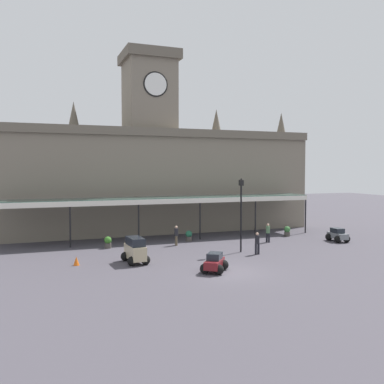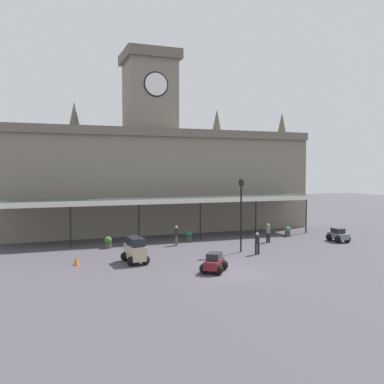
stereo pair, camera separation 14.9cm
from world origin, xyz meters
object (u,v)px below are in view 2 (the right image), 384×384
car_grey_sedan (338,236)px  planter_by_canopy (108,242)px  car_maroon_sedan (214,264)px  pedestrian_beside_cars (257,242)px  victorian_lamppost (241,207)px  traffic_cone (76,261)px  planter_forecourt_centre (288,231)px  car_beige_van (135,251)px  pedestrian_crossing_forecourt (268,232)px  pedestrian_near_entrance (176,235)px  planter_near_kerb (189,236)px

car_grey_sedan → planter_by_canopy: size_ratio=2.20×
car_maroon_sedan → pedestrian_beside_cars: 6.51m
victorian_lamppost → traffic_cone: (-12.42, -0.22, -3.21)m
car_maroon_sedan → planter_forecourt_centre: car_maroon_sedan is taller
car_beige_van → pedestrian_beside_cars: size_ratio=1.47×
car_grey_sedan → traffic_cone: 22.82m
car_beige_van → pedestrian_crossing_forecourt: 13.40m
pedestrian_near_entrance → car_grey_sedan: bearing=-12.6°
car_beige_van → car_maroon_sedan: bearing=-46.2°
pedestrian_crossing_forecourt → planter_by_canopy: (-13.66, 2.17, -0.42)m
car_grey_sedan → planter_by_canopy: car_grey_sedan is taller
car_maroon_sedan → pedestrian_beside_cars: pedestrian_beside_cars is taller
car_maroon_sedan → traffic_cone: bearing=148.5°
car_grey_sedan → victorian_lamppost: 10.86m
victorian_lamppost → planter_by_canopy: bearing=150.7°
pedestrian_beside_cars → pedestrian_near_entrance: size_ratio=1.00×
car_beige_van → traffic_cone: size_ratio=4.12×
pedestrian_beside_cars → planter_forecourt_centre: bearing=43.6°
pedestrian_crossing_forecourt → traffic_cone: (-16.68, -3.34, -0.61)m
victorian_lamppost → planter_by_canopy: (-9.40, 5.29, -3.02)m
car_beige_van → planter_by_canopy: size_ratio=2.55×
car_maroon_sedan → pedestrian_beside_cars: size_ratio=1.35×
car_grey_sedan → planter_near_kerb: (-12.41, 4.74, -0.01)m
car_grey_sedan → car_beige_van: size_ratio=0.86×
car_maroon_sedan → planter_near_kerb: bearing=77.9°
car_grey_sedan → car_maroon_sedan: size_ratio=0.94×
planter_forecourt_centre → planter_near_kerb: 9.86m
pedestrian_beside_cars → pedestrian_near_entrance: 7.32m
traffic_cone → car_maroon_sedan: bearing=-31.5°
pedestrian_beside_cars → planter_forecourt_centre: 9.70m
car_grey_sedan → planter_near_kerb: car_grey_sedan is taller
traffic_cone → car_beige_van: bearing=-9.2°
car_maroon_sedan → victorian_lamppost: 7.41m
planter_by_canopy → pedestrian_beside_cars: bearing=-32.6°
car_grey_sedan → pedestrian_near_entrance: (-14.13, 3.15, 0.41)m
car_grey_sedan → planter_by_canopy: (-19.75, 3.92, -0.01)m
planter_forecourt_centre → car_maroon_sedan: bearing=-139.2°
victorian_lamppost → planter_near_kerb: bearing=108.7°
car_beige_van → pedestrian_near_entrance: car_beige_van is taller
car_beige_van → pedestrian_near_entrance: bearing=48.4°
car_maroon_sedan → car_beige_van: bearing=133.8°
planter_near_kerb → pedestrian_near_entrance: bearing=-137.2°
pedestrian_crossing_forecourt → planter_by_canopy: bearing=171.0°
pedestrian_near_entrance → planter_forecourt_centre: pedestrian_near_entrance is taller
pedestrian_beside_cars → pedestrian_crossing_forecourt: 5.57m
traffic_cone → planter_forecourt_centre: (20.19, 5.68, 0.19)m
planter_by_canopy → traffic_cone: bearing=-118.7°
car_beige_van → victorian_lamppost: victorian_lamppost is taller
car_grey_sedan → pedestrian_beside_cars: bearing=-164.9°
victorian_lamppost → car_beige_van: bearing=-174.4°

